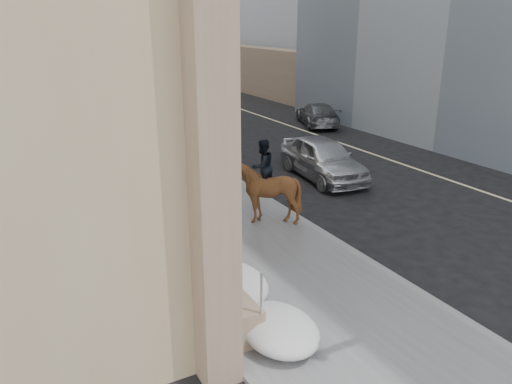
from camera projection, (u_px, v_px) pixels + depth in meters
ground at (286, 286)px, 12.49m from camera, size 140.00×140.00×0.00m
sidewalk at (162, 178)px, 20.80m from camera, size 5.00×80.00×0.12m
curb at (219, 169)px, 21.97m from camera, size 0.24×80.00×0.12m
lane_line at (360, 150)px, 25.48m from camera, size 0.15×70.00×0.01m
far_podium at (435, 103)px, 27.04m from camera, size 2.00×80.00×4.00m
streetlight_mid at (185, 57)px, 23.87m from camera, size 1.71×0.24×8.00m
streetlight_far at (99, 41)px, 40.54m from camera, size 1.71×0.24×8.00m
traffic_signal at (129, 59)px, 30.43m from camera, size 4.10×0.22×6.00m
snow_bank at (140, 186)px, 18.46m from camera, size 1.70×18.10×0.76m
mounted_horse_left at (196, 224)px, 13.38m from camera, size 1.55×2.38×2.59m
mounted_horse_right at (264, 188)px, 15.79m from camera, size 2.08×2.23×2.69m
pedestrian at (219, 199)px, 15.47m from camera, size 1.08×0.46×1.85m
car_silver at (323, 158)px, 20.72m from camera, size 2.58×5.25×1.72m
car_grey at (317, 114)px, 31.09m from camera, size 3.57×5.23×1.41m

